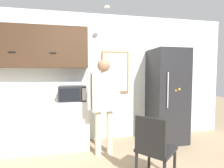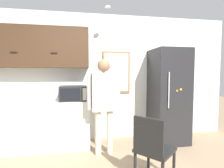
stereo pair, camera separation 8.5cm
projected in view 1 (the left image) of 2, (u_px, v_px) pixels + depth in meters
The scene contains 9 objects.
back_wall at pixel (97, 78), 3.79m from camera, with size 6.00×0.06×2.70m.
counter at pixel (35, 126), 3.29m from camera, with size 2.00×0.57×0.92m.
upper_cabinets at pixel (35, 47), 3.33m from camera, with size 2.00×0.32×0.79m.
microwave at pixel (73, 93), 3.33m from camera, with size 0.51×0.38×0.28m.
person at pixel (104, 97), 3.05m from camera, with size 0.59×0.26×1.69m.
refrigerator at pixel (167, 95), 3.72m from camera, with size 0.69×0.74×1.94m.
chair at pixel (154, 146), 2.30m from camera, with size 0.63×0.63×0.90m.
window at pixel (115, 72), 3.82m from camera, with size 0.60×0.05×0.91m.
ceiling_light at pixel (107, 7), 3.24m from camera, with size 0.11×0.11×0.01m.
Camera 1 is at (-0.43, -1.89, 1.46)m, focal length 28.00 mm.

